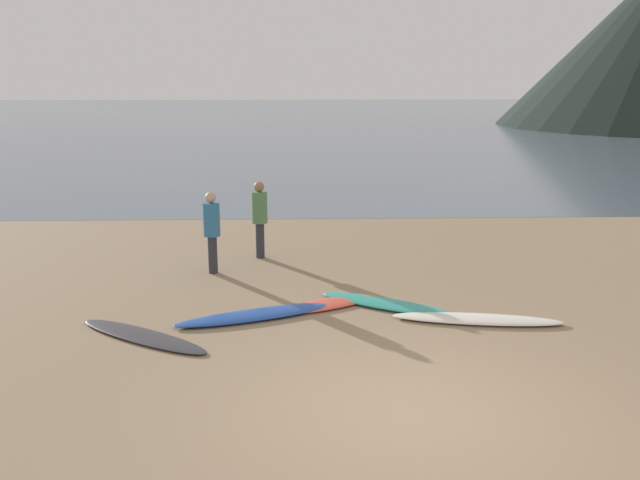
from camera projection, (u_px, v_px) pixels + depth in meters
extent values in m
cube|color=#8C7559|center=(349.00, 231.00, 17.59)|extent=(120.00, 120.00, 0.20)
cube|color=slate|center=(311.00, 116.00, 67.27)|extent=(140.00, 100.00, 0.01)
ellipsoid|color=#333338|center=(143.00, 336.00, 10.15)|extent=(2.34, 1.83, 0.06)
ellipsoid|color=#1E479E|center=(256.00, 315.00, 11.00)|extent=(2.71, 1.48, 0.10)
ellipsoid|color=#D84C38|center=(328.00, 304.00, 11.57)|extent=(1.99, 1.41, 0.07)
ellipsoid|color=teal|center=(387.00, 304.00, 11.54)|extent=(2.37, 1.73, 0.09)
ellipsoid|color=silver|center=(477.00, 319.00, 10.82)|extent=(2.73, 0.94, 0.09)
cylinder|color=#2D2D38|center=(260.00, 240.00, 14.58)|extent=(0.18, 0.18, 0.77)
cylinder|color=#4C7A4C|center=(259.00, 207.00, 14.41)|extent=(0.33, 0.33, 0.67)
sphere|color=#936B4C|center=(259.00, 187.00, 14.31)|extent=(0.22, 0.22, 0.22)
cylinder|color=#2D2D38|center=(213.00, 254.00, 13.44)|extent=(0.18, 0.18, 0.75)
cylinder|color=teal|center=(211.00, 219.00, 13.28)|extent=(0.33, 0.33, 0.66)
sphere|color=tan|center=(211.00, 197.00, 13.18)|extent=(0.21, 0.21, 0.21)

